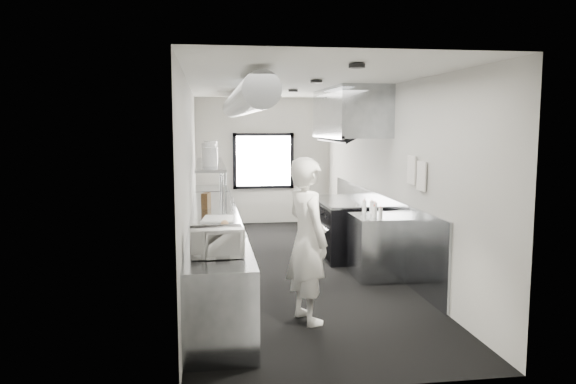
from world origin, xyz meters
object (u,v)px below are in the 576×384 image
object	(u,v)px
range	(344,228)
deli_tub_b	(201,239)
microwave	(217,242)
squeeze_bottle_e	(364,207)
bottle_station	(376,247)
exhaust_hood	(349,113)
far_work_table	(213,209)
small_plate	(225,228)
knife_block	(206,201)
prep_counter	(216,249)
deli_tub_a	(205,246)
squeeze_bottle_c	(375,209)
cutting_board	(218,219)
squeeze_bottle_a	(380,214)
squeeze_bottle_d	(372,207)
plate_stack_a	(210,157)
plate_stack_b	(210,156)
line_cook	(307,240)
plate_stack_d	(211,151)
pass_shelf	(211,165)
plate_stack_c	(209,153)
squeeze_bottle_b	(374,212)

from	to	relation	value
range	deli_tub_b	size ratio (longest dim) A/B	12.02
microwave	squeeze_bottle_e	xyz separation A→B (m)	(2.23, 2.47, -0.05)
bottle_station	microwave	distance (m)	3.22
exhaust_hood	far_work_table	size ratio (longest dim) A/B	1.83
small_plate	knife_block	size ratio (longest dim) A/B	0.79
prep_counter	deli_tub_a	world-z (taller)	deli_tub_a
prep_counter	squeeze_bottle_c	bearing A→B (deg)	-4.36
deli_tub_b	cutting_board	size ratio (longest dim) A/B	0.24
squeeze_bottle_a	squeeze_bottle_d	size ratio (longest dim) A/B	0.90
plate_stack_a	plate_stack_b	world-z (taller)	plate_stack_a
deli_tub_a	plate_stack_a	size ratio (longest dim) A/B	0.53
line_cook	plate_stack_d	size ratio (longest dim) A/B	5.34
small_plate	far_work_table	bearing A→B (deg)	91.34
prep_counter	plate_stack_a	bearing A→B (deg)	93.82
pass_shelf	small_plate	xyz separation A→B (m)	(0.15, -2.41, -0.63)
knife_block	plate_stack_d	bearing A→B (deg)	100.77
deli_tub_a	plate_stack_c	world-z (taller)	plate_stack_c
prep_counter	range	xyz separation A→B (m)	(2.19, 1.20, 0.02)
plate_stack_d	line_cook	bearing A→B (deg)	-75.69
line_cook	small_plate	bearing A→B (deg)	26.11
cutting_board	exhaust_hood	bearing A→B (deg)	31.77
bottle_station	squeeze_bottle_d	distance (m)	0.58
bottle_station	far_work_table	distance (m)	4.53
deli_tub_b	plate_stack_a	distance (m)	2.62
bottle_station	cutting_board	world-z (taller)	cutting_board
knife_block	plate_stack_c	bearing A→B (deg)	100.88
plate_stack_a	squeeze_bottle_d	bearing A→B (deg)	-19.14
far_work_table	plate_stack_d	xyz separation A→B (m)	(-0.03, -1.52, 1.29)
far_work_table	plate_stack_c	distance (m)	2.39
plate_stack_c	cutting_board	bearing A→B (deg)	-86.64
far_work_table	deli_tub_b	bearing A→B (deg)	-91.88
prep_counter	plate_stack_d	bearing A→B (deg)	90.75
squeeze_bottle_c	squeeze_bottle_d	size ratio (longest dim) A/B	0.99
far_work_table	deli_tub_a	world-z (taller)	deli_tub_a
squeeze_bottle_c	knife_block	bearing A→B (deg)	156.33
prep_counter	squeeze_bottle_a	bearing A→B (deg)	-13.36
deli_tub_a	squeeze_bottle_b	xyz separation A→B (m)	(2.36, 1.75, 0.03)
squeeze_bottle_d	squeeze_bottle_b	bearing A→B (deg)	-101.29
far_work_table	plate_stack_b	xyz separation A→B (m)	(-0.04, -2.63, 1.26)
small_plate	cutting_board	xyz separation A→B (m)	(-0.07, 0.74, 0.00)
bottle_station	pass_shelf	bearing A→B (deg)	144.01
microwave	pass_shelf	bearing A→B (deg)	86.42
microwave	far_work_table	bearing A→B (deg)	85.91
far_work_table	knife_block	distance (m)	2.88
squeeze_bottle_c	cutting_board	bearing A→B (deg)	179.77
plate_stack_a	squeeze_bottle_c	xyz separation A→B (m)	(2.34, -0.98, -0.72)
cutting_board	squeeze_bottle_b	distance (m)	2.19
pass_shelf	knife_block	world-z (taller)	pass_shelf
line_cook	small_plate	distance (m)	1.28
microwave	plate_stack_d	xyz separation A→B (m)	(-0.01, 4.53, 0.70)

